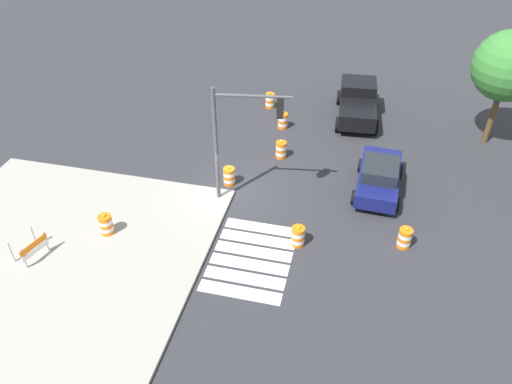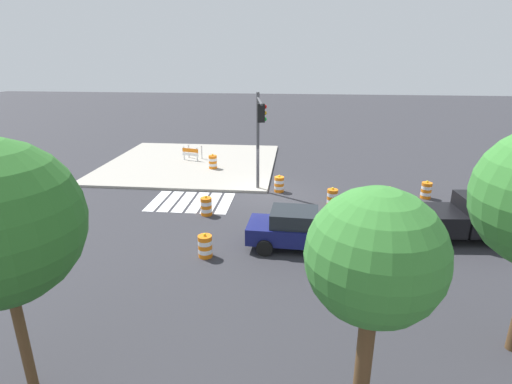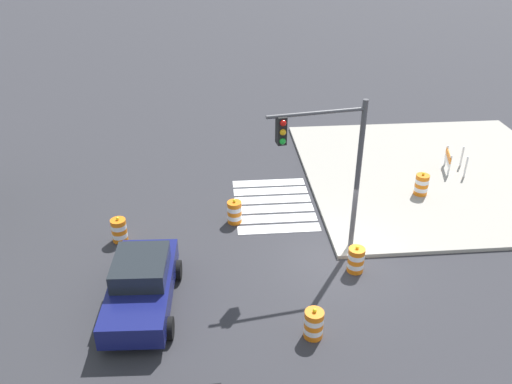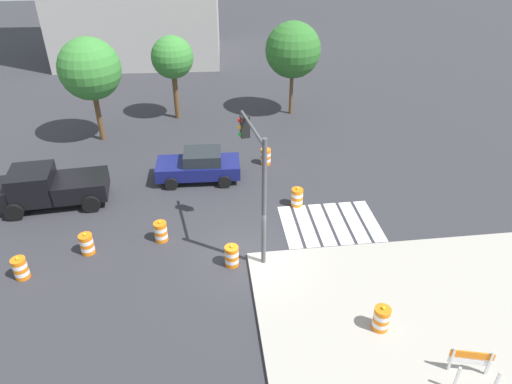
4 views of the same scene
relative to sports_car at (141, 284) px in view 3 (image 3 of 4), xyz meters
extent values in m
plane|color=#2D2D33|center=(1.80, -6.54, -0.81)|extent=(120.00, 120.00, 0.00)
cube|color=#9E998E|center=(7.80, -12.54, -0.74)|extent=(12.00, 12.00, 0.15)
cube|color=silver|center=(3.92, -4.74, -0.80)|extent=(0.60, 3.20, 0.02)
cube|color=silver|center=(4.67, -4.74, -0.80)|extent=(0.60, 3.20, 0.02)
cube|color=silver|center=(5.42, -4.74, -0.80)|extent=(0.60, 3.20, 0.02)
cube|color=silver|center=(6.17, -4.74, -0.80)|extent=(0.60, 3.20, 0.02)
cube|color=silver|center=(6.92, -4.74, -0.80)|extent=(0.60, 3.20, 0.02)
cube|color=silver|center=(7.67, -4.74, -0.80)|extent=(0.60, 3.20, 0.02)
cube|color=navy|center=(-0.06, 0.00, -0.13)|extent=(4.38, 2.04, 0.70)
cube|color=#1E2328|center=(0.19, -0.01, 0.52)|extent=(1.97, 1.69, 0.60)
cylinder|color=black|center=(-1.45, -0.88, -0.48)|extent=(0.67, 0.27, 0.66)
cylinder|color=black|center=(-1.36, 1.01, -0.48)|extent=(0.67, 0.27, 0.66)
cylinder|color=black|center=(1.25, -1.01, -0.48)|extent=(0.67, 0.27, 0.66)
cylinder|color=black|center=(1.33, 0.89, -0.48)|extent=(0.67, 0.27, 0.66)
cylinder|color=orange|center=(-1.77, -5.01, -0.72)|extent=(0.56, 0.56, 0.18)
cylinder|color=white|center=(-1.77, -5.01, -0.54)|extent=(0.56, 0.56, 0.18)
cylinder|color=orange|center=(-1.77, -5.01, -0.36)|extent=(0.56, 0.56, 0.18)
cylinder|color=white|center=(-1.77, -5.01, -0.18)|extent=(0.56, 0.56, 0.18)
cylinder|color=orange|center=(-1.77, -5.01, 0.00)|extent=(0.56, 0.56, 0.18)
sphere|color=yellow|center=(-1.77, -5.01, 0.15)|extent=(0.12, 0.12, 0.12)
cylinder|color=orange|center=(3.66, 1.22, -0.72)|extent=(0.56, 0.56, 0.18)
cylinder|color=white|center=(3.66, 1.22, -0.54)|extent=(0.56, 0.56, 0.18)
cylinder|color=orange|center=(3.66, 1.22, -0.36)|extent=(0.56, 0.56, 0.18)
cylinder|color=white|center=(3.66, 1.22, -0.18)|extent=(0.56, 0.56, 0.18)
cylinder|color=orange|center=(3.66, 1.22, 0.00)|extent=(0.56, 0.56, 0.18)
sphere|color=yellow|center=(3.66, 1.22, 0.15)|extent=(0.12, 0.12, 0.12)
cylinder|color=orange|center=(4.58, -3.07, -0.72)|extent=(0.56, 0.56, 0.18)
cylinder|color=white|center=(4.58, -3.07, -0.54)|extent=(0.56, 0.56, 0.18)
cylinder|color=orange|center=(4.58, -3.07, -0.36)|extent=(0.56, 0.56, 0.18)
cylinder|color=white|center=(4.58, -3.07, -0.18)|extent=(0.56, 0.56, 0.18)
cylinder|color=orange|center=(4.58, -3.07, 0.00)|extent=(0.56, 0.56, 0.18)
sphere|color=yellow|center=(4.58, -3.07, 0.15)|extent=(0.12, 0.12, 0.12)
cylinder|color=orange|center=(1.13, -6.99, -0.72)|extent=(0.56, 0.56, 0.18)
cylinder|color=white|center=(1.13, -6.99, -0.54)|extent=(0.56, 0.56, 0.18)
cylinder|color=orange|center=(1.13, -6.99, -0.36)|extent=(0.56, 0.56, 0.18)
cylinder|color=white|center=(1.13, -6.99, -0.18)|extent=(0.56, 0.56, 0.18)
cylinder|color=orange|center=(1.13, -6.99, 0.00)|extent=(0.56, 0.56, 0.18)
sphere|color=yellow|center=(1.13, -6.99, 0.15)|extent=(0.12, 0.12, 0.12)
cylinder|color=orange|center=(5.88, -11.02, -0.57)|extent=(0.56, 0.56, 0.18)
cylinder|color=white|center=(5.88, -11.02, -0.39)|extent=(0.56, 0.56, 0.18)
cylinder|color=orange|center=(5.88, -11.02, -0.21)|extent=(0.56, 0.56, 0.18)
cylinder|color=white|center=(5.88, -11.02, -0.03)|extent=(0.56, 0.56, 0.18)
cylinder|color=orange|center=(5.88, -11.02, 0.15)|extent=(0.56, 0.56, 0.18)
sphere|color=yellow|center=(5.88, -11.02, 0.30)|extent=(0.12, 0.12, 0.12)
cube|color=silver|center=(7.43, -12.89, -0.16)|extent=(0.09, 0.09, 1.00)
cube|color=silver|center=(7.25, -13.56, -0.16)|extent=(0.09, 0.09, 1.00)
cube|color=silver|center=(8.49, -13.17, -0.16)|extent=(0.09, 0.09, 1.00)
cube|color=silver|center=(8.31, -13.85, -0.16)|extent=(0.09, 0.09, 1.00)
cube|color=orange|center=(7.97, -13.01, 0.09)|extent=(1.26, 0.38, 0.28)
cube|color=white|center=(7.97, -13.01, -0.21)|extent=(1.26, 0.38, 0.20)
cylinder|color=#4C4C51|center=(2.40, -7.14, 2.09)|extent=(0.18, 0.18, 5.50)
cylinder|color=#4C4C51|center=(2.15, -5.56, 4.54)|extent=(0.61, 3.18, 0.12)
cube|color=black|center=(1.98, -4.46, 4.09)|extent=(0.40, 0.33, 0.90)
sphere|color=red|center=(1.79, -4.48, 4.39)|extent=(0.20, 0.20, 0.20)
sphere|color=#F2A514|center=(1.79, -4.48, 4.09)|extent=(0.20, 0.20, 0.20)
sphere|color=green|center=(1.79, -4.48, 3.79)|extent=(0.20, 0.20, 0.20)
camera|label=1|loc=(19.67, -1.26, 13.53)|focal=34.76mm
camera|label=2|loc=(0.21, 15.21, 6.85)|focal=28.17mm
camera|label=3|loc=(-12.80, -2.40, 10.21)|focal=36.69mm
camera|label=4|loc=(0.35, -21.40, 11.80)|focal=32.73mm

